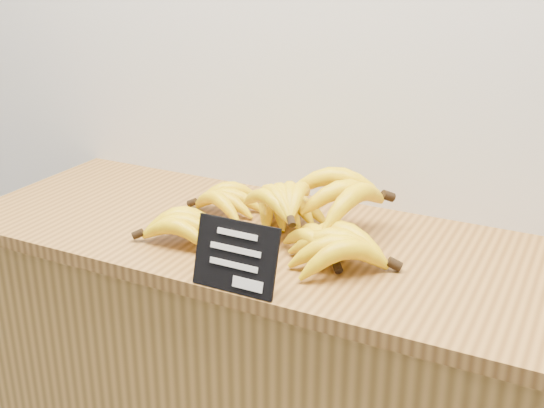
{
  "coord_description": "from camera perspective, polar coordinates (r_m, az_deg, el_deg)",
  "views": [
    {
      "loc": [
        0.67,
        1.56,
        1.52
      ],
      "look_at": [
        0.09,
        2.7,
        1.02
      ],
      "focal_mm": 45.0,
      "sensor_mm": 36.0,
      "label": 1
    }
  ],
  "objects": [
    {
      "name": "banana_pile",
      "position": [
        1.41,
        1.54,
        -1.17
      ],
      "size": [
        0.54,
        0.38,
        0.13
      ],
      "color": "yellow",
      "rests_on": "counter_top"
    },
    {
      "name": "counter_top",
      "position": [
        1.46,
        0.89,
        -3.21
      ],
      "size": [
        1.44,
        0.54,
        0.03
      ],
      "primitive_type": "cube",
      "color": "olive",
      "rests_on": "counter"
    },
    {
      "name": "chalkboard_sign",
      "position": [
        1.21,
        -3.08,
        -4.42
      ],
      "size": [
        0.16,
        0.04,
        0.13
      ],
      "primitive_type": "cube",
      "rotation": [
        -0.28,
        0.0,
        0.0
      ],
      "color": "black",
      "rests_on": "counter_top"
    }
  ]
}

